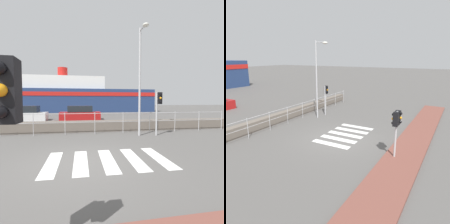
% 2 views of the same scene
% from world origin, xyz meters
% --- Properties ---
extents(ground_plane, '(160.00, 160.00, 0.00)m').
position_xyz_m(ground_plane, '(0.00, 0.00, 0.00)').
color(ground_plane, '#565451').
extents(crosswalk, '(4.05, 2.40, 0.01)m').
position_xyz_m(crosswalk, '(0.93, 0.00, 0.00)').
color(crosswalk, silver).
rests_on(crosswalk, ground_plane).
extents(seawall, '(21.50, 0.55, 0.69)m').
position_xyz_m(seawall, '(0.00, 5.71, 0.35)').
color(seawall, '#6B6056').
rests_on(seawall, ground_plane).
extents(harbor_fence, '(19.39, 0.04, 1.31)m').
position_xyz_m(harbor_fence, '(-0.00, 4.84, 0.85)').
color(harbor_fence, '#B2B2B5').
rests_on(harbor_fence, ground_plane).
extents(traffic_light_far, '(0.34, 0.32, 2.50)m').
position_xyz_m(traffic_light_far, '(4.48, 3.75, 1.84)').
color(traffic_light_far, '#B2B2B5').
rests_on(traffic_light_far, ground_plane).
extents(streetlamp, '(0.32, 1.11, 6.08)m').
position_xyz_m(streetlamp, '(3.37, 3.68, 3.76)').
color(streetlamp, '#B2B2B5').
rests_on(streetlamp, ground_plane).
extents(ferry_boat, '(27.17, 7.49, 8.26)m').
position_xyz_m(ferry_boat, '(-0.66, 28.58, 2.75)').
color(ferry_boat, navy).
rests_on(ferry_boat, ground_plane).
extents(parked_car_white, '(4.17, 1.81, 1.51)m').
position_xyz_m(parked_car_white, '(-5.54, 13.46, 0.64)').
color(parked_car_white, silver).
rests_on(parked_car_white, ground_plane).
extents(parked_car_red, '(4.30, 1.70, 1.49)m').
position_xyz_m(parked_car_red, '(-0.02, 13.46, 0.63)').
color(parked_car_red, '#B21919').
rests_on(parked_car_red, ground_plane).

